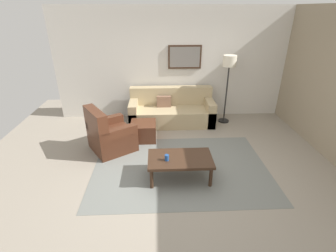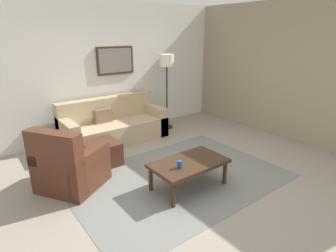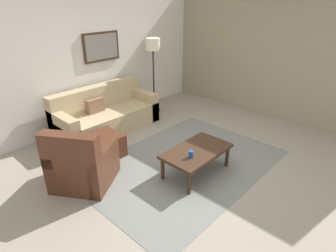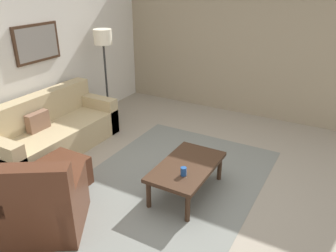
{
  "view_description": "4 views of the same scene",
  "coord_description": "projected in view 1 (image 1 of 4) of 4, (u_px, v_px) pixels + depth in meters",
  "views": [
    {
      "loc": [
        -0.41,
        -3.86,
        2.72
      ],
      "look_at": [
        -0.22,
        0.29,
        0.74
      ],
      "focal_mm": 26.47,
      "sensor_mm": 36.0,
      "label": 1
    },
    {
      "loc": [
        -2.45,
        -2.97,
        2.17
      ],
      "look_at": [
        -0.08,
        0.14,
        0.84
      ],
      "focal_mm": 29.53,
      "sensor_mm": 36.0,
      "label": 2
    },
    {
      "loc": [
        -3.08,
        -2.53,
        2.59
      ],
      "look_at": [
        -0.03,
        0.32,
        0.61
      ],
      "focal_mm": 30.01,
      "sensor_mm": 36.0,
      "label": 3
    },
    {
      "loc": [
        -3.28,
        -1.85,
        2.58
      ],
      "look_at": [
        -0.02,
        -0.01,
        0.87
      ],
      "focal_mm": 35.71,
      "sensor_mm": 36.0,
      "label": 4
    }
  ],
  "objects": [
    {
      "name": "cup",
      "position": [
        167.0,
        158.0,
        4.12
      ],
      "size": [
        0.07,
        0.07,
        0.1
      ],
      "primitive_type": "cylinder",
      "color": "#1E478C",
      "rests_on": "coffee_table"
    },
    {
      "name": "lamp_standing",
      "position": [
        229.0,
        68.0,
        5.96
      ],
      "size": [
        0.32,
        0.32,
        1.71
      ],
      "color": "black",
      "rests_on": "ground_plane"
    },
    {
      "name": "couch_main",
      "position": [
        171.0,
        111.0,
        6.43
      ],
      "size": [
        2.12,
        0.88,
        0.88
      ],
      "color": "tan",
      "rests_on": "ground_plane"
    },
    {
      "name": "framed_artwork",
      "position": [
        185.0,
        57.0,
        6.25
      ],
      "size": [
        0.84,
        0.04,
        0.58
      ],
      "color": "#382316"
    },
    {
      "name": "area_rug",
      "position": [
        180.0,
        167.0,
        4.66
      ],
      "size": [
        3.23,
        2.26,
        0.01
      ],
      "primitive_type": "cube",
      "color": "slate",
      "rests_on": "ground_plane"
    },
    {
      "name": "ground_plane",
      "position": [
        180.0,
        167.0,
        4.66
      ],
      "size": [
        8.0,
        8.0,
        0.0
      ],
      "primitive_type": "plane",
      "color": "gray"
    },
    {
      "name": "armchair_leather",
      "position": [
        109.0,
        137.0,
        5.12
      ],
      "size": [
        1.11,
        1.11,
        0.95
      ],
      "color": "#4C2819",
      "rests_on": "ground_plane"
    },
    {
      "name": "coffee_table",
      "position": [
        180.0,
        160.0,
        4.24
      ],
      "size": [
        1.1,
        0.64,
        0.41
      ],
      "color": "#382316",
      "rests_on": "ground_plane"
    },
    {
      "name": "rear_partition",
      "position": [
        172.0,
        64.0,
        6.4
      ],
      "size": [
        6.0,
        0.12,
        2.8
      ],
      "primitive_type": "cube",
      "color": "silver",
      "rests_on": "ground_plane"
    },
    {
      "name": "ottoman",
      "position": [
        144.0,
        131.0,
        5.6
      ],
      "size": [
        0.56,
        0.56,
        0.4
      ],
      "primitive_type": "cube",
      "color": "#4C2819",
      "rests_on": "ground_plane"
    }
  ]
}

